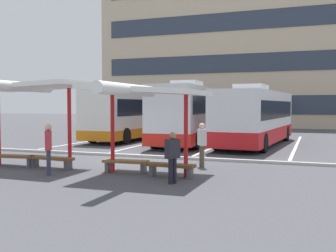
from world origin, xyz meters
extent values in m
plane|color=#47474C|center=(0.00, 0.00, 0.00)|extent=(160.00, 160.00, 0.00)
cube|color=#C6B293|center=(0.00, 33.55, 8.79)|extent=(32.93, 13.00, 17.58)
cube|color=#2D3847|center=(0.00, 27.02, 2.42)|extent=(30.29, 0.08, 1.93)
cube|color=#2D3847|center=(0.00, 27.02, 6.81)|extent=(30.29, 0.08, 1.93)
cube|color=#2D3847|center=(0.00, 27.02, 11.21)|extent=(30.29, 0.08, 1.93)
cube|color=silver|center=(-4.31, 10.86, 1.78)|extent=(2.91, 11.91, 3.01)
cube|color=orange|center=(-4.31, 10.86, 0.57)|extent=(2.96, 11.95, 0.60)
cube|color=black|center=(-4.31, 10.86, 2.22)|extent=(2.91, 10.97, 1.03)
cube|color=black|center=(-4.10, 16.74, 2.14)|extent=(2.20, 0.16, 1.81)
cube|color=silver|center=(-4.36, 9.38, 3.47)|extent=(1.58, 2.25, 0.36)
cylinder|color=black|center=(-5.31, 15.21, 0.50)|extent=(0.33, 1.01, 1.00)
cylinder|color=black|center=(-3.01, 15.13, 0.50)|extent=(0.33, 1.01, 1.00)
cylinder|color=black|center=(-5.61, 6.59, 0.50)|extent=(0.33, 1.01, 1.00)
cylinder|color=black|center=(-3.31, 6.51, 0.50)|extent=(0.33, 1.01, 1.00)
cube|color=silver|center=(0.15, 9.18, 1.87)|extent=(3.21, 11.79, 3.18)
cube|color=red|center=(0.15, 9.18, 0.61)|extent=(3.25, 11.84, 0.66)
cube|color=black|center=(0.15, 9.18, 2.40)|extent=(3.18, 10.87, 1.02)
cube|color=black|center=(-0.20, 14.97, 2.25)|extent=(2.21, 0.21, 1.91)
cube|color=silver|center=(0.24, 7.72, 3.64)|extent=(1.63, 2.29, 0.36)
cylinder|color=black|center=(-1.25, 13.33, 0.50)|extent=(0.36, 1.02, 1.00)
cylinder|color=black|center=(1.05, 13.47, 0.50)|extent=(0.36, 1.02, 1.00)
cylinder|color=black|center=(-0.74, 4.88, 0.50)|extent=(0.36, 1.02, 1.00)
cylinder|color=black|center=(1.56, 5.02, 0.50)|extent=(0.36, 1.02, 1.00)
cube|color=silver|center=(4.23, 8.63, 1.72)|extent=(3.45, 10.70, 2.89)
cube|color=red|center=(4.23, 8.63, 0.68)|extent=(3.49, 10.75, 0.81)
cube|color=black|center=(4.23, 8.63, 2.12)|extent=(3.41, 9.87, 0.99)
cube|color=black|center=(4.66, 13.85, 2.06)|extent=(2.27, 0.27, 1.73)
cube|color=silver|center=(4.12, 7.32, 3.34)|extent=(1.73, 2.32, 0.36)
cylinder|color=black|center=(3.35, 12.38, 0.50)|extent=(0.38, 1.02, 1.00)
cylinder|color=black|center=(5.72, 12.18, 0.50)|extent=(0.38, 1.02, 1.00)
cylinder|color=black|center=(2.74, 5.08, 0.50)|extent=(0.38, 1.02, 1.00)
cylinder|color=black|center=(5.11, 4.88, 0.50)|extent=(0.38, 1.02, 1.00)
cube|color=white|center=(-6.50, 9.42, 0.00)|extent=(0.16, 14.00, 0.01)
cube|color=white|center=(-2.17, 9.42, 0.00)|extent=(0.16, 14.00, 0.01)
cube|color=white|center=(2.17, 9.42, 0.00)|extent=(0.16, 14.00, 0.01)
cube|color=white|center=(6.50, 9.42, 0.00)|extent=(0.16, 14.00, 0.01)
cylinder|color=red|center=(-0.99, -2.79, 1.50)|extent=(0.14, 0.14, 3.00)
cube|color=white|center=(-2.64, -2.79, 3.08)|extent=(4.29, 2.52, 0.32)
cylinder|color=white|center=(-2.64, -3.90, 3.05)|extent=(0.36, 4.29, 0.36)
cube|color=brown|center=(-3.54, -2.99, 0.40)|extent=(2.03, 0.68, 0.10)
cube|color=#4C4C51|center=(-2.70, -2.88, 0.17)|extent=(0.16, 0.35, 0.35)
cube|color=brown|center=(-1.74, -2.92, 0.40)|extent=(1.97, 0.63, 0.10)
cube|color=#4C4C51|center=(-2.55, -2.83, 0.17)|extent=(0.16, 0.35, 0.35)
cube|color=#4C4C51|center=(-0.93, -3.01, 0.17)|extent=(0.16, 0.35, 0.35)
cylinder|color=red|center=(0.82, -2.86, 1.39)|extent=(0.14, 0.14, 2.78)
cylinder|color=red|center=(3.52, -2.86, 1.39)|extent=(0.14, 0.14, 2.78)
cube|color=white|center=(2.17, -2.86, 2.86)|extent=(3.70, 3.39, 0.34)
cylinder|color=white|center=(2.17, -4.41, 2.83)|extent=(0.36, 3.70, 0.36)
cube|color=brown|center=(1.27, -2.76, 0.40)|extent=(1.66, 0.52, 0.10)
cube|color=#4C4C51|center=(0.60, -2.80, 0.17)|extent=(0.14, 0.34, 0.35)
cube|color=#4C4C51|center=(1.94, -2.72, 0.17)|extent=(0.14, 0.34, 0.35)
cube|color=brown|center=(3.07, -3.06, 0.40)|extent=(1.64, 0.51, 0.10)
cube|color=#4C4C51|center=(2.41, -3.02, 0.17)|extent=(0.14, 0.34, 0.35)
cube|color=#4C4C51|center=(3.73, -3.09, 0.17)|extent=(0.14, 0.34, 0.35)
cube|color=#ADADA8|center=(0.00, 1.24, 0.06)|extent=(44.00, 0.24, 0.12)
cylinder|color=#33384C|center=(-1.00, -4.04, 0.43)|extent=(0.14, 0.14, 0.86)
cylinder|color=#33384C|center=(-0.89, -4.18, 0.43)|extent=(0.14, 0.14, 0.86)
cube|color=#BF333F|center=(-0.94, -4.11, 1.19)|extent=(0.48, 0.54, 0.65)
sphere|color=beige|center=(-0.94, -4.11, 1.63)|extent=(0.23, 0.23, 0.23)
cylinder|color=brown|center=(3.49, -0.67, 0.42)|extent=(0.14, 0.14, 0.84)
cylinder|color=brown|center=(3.40, -0.53, 0.42)|extent=(0.14, 0.14, 0.84)
cube|color=silver|center=(3.44, -0.60, 1.15)|extent=(0.45, 0.53, 0.63)
sphere|color=beige|center=(3.44, -0.60, 1.57)|extent=(0.23, 0.23, 0.23)
cylinder|color=black|center=(3.51, -3.98, 0.39)|extent=(0.14, 0.14, 0.77)
cylinder|color=black|center=(3.43, -4.11, 0.39)|extent=(0.14, 0.14, 0.77)
cube|color=#26262D|center=(3.47, -4.04, 1.06)|extent=(0.41, 0.50, 0.58)
sphere|color=#936B4C|center=(3.47, -4.04, 1.46)|extent=(0.21, 0.21, 0.21)
camera|label=1|loc=(7.46, -15.33, 2.36)|focal=42.81mm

